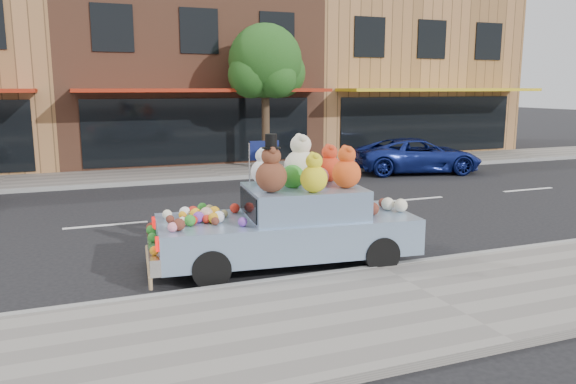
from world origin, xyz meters
name	(u,v)px	position (x,y,z in m)	size (l,w,h in m)	color
ground	(276,211)	(0.00, 0.00, 0.00)	(120.00, 120.00, 0.00)	black
near_sidewalk	(435,301)	(0.00, -6.50, 0.06)	(60.00, 3.00, 0.12)	gray
far_sidewalk	(212,172)	(0.00, 6.50, 0.06)	(60.00, 3.00, 0.12)	gray
near_kerb	(380,269)	(0.00, -5.00, 0.07)	(60.00, 0.12, 0.13)	gray
far_kerb	(223,178)	(0.00, 5.00, 0.07)	(60.00, 0.12, 0.13)	gray
storefront_mid	(180,72)	(0.00, 11.97, 3.64)	(10.00, 9.80, 7.30)	brown
storefront_right	(382,74)	(10.00, 11.97, 3.64)	(10.00, 9.80, 7.30)	#AB7647
street_tree	(266,67)	(2.03, 6.55, 3.69)	(3.00, 2.70, 5.22)	#38281C
car_blue	(418,156)	(6.88, 4.09, 0.61)	(2.04, 4.42, 1.23)	navy
art_car	(290,219)	(-1.24, -4.05, 0.81)	(4.64, 2.19, 2.28)	black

